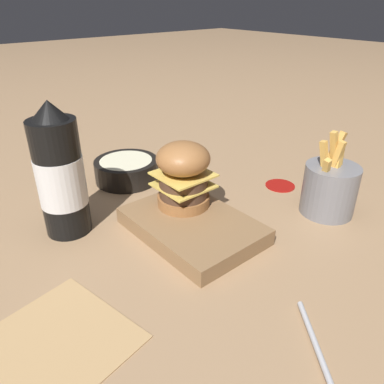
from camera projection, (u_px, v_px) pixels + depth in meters
name	position (u px, v px, depth m)	size (l,w,h in m)	color
ground_plane	(190.00, 217.00, 0.68)	(6.00, 6.00, 0.00)	#9E7A56
serving_board	(192.00, 226.00, 0.63)	(0.22, 0.16, 0.03)	olive
burger	(183.00, 174.00, 0.63)	(0.09, 0.09, 0.12)	#9E6638
ketchup_bottle	(60.00, 176.00, 0.59)	(0.08, 0.08, 0.22)	black
fries_basket	(330.00, 188.00, 0.67)	(0.10, 0.10, 0.15)	slate
side_bowl	(127.00, 169.00, 0.80)	(0.13, 0.13, 0.05)	black
ketchup_puddle	(280.00, 185.00, 0.78)	(0.06, 0.06, 0.00)	#9E140F
parchment_square	(53.00, 344.00, 0.43)	(0.19, 0.19, 0.00)	tan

